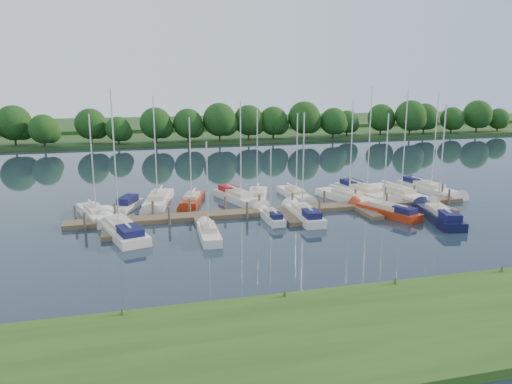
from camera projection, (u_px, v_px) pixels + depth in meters
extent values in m
plane|color=#1A2634|center=(309.00, 237.00, 41.22)|extent=(260.00, 260.00, 0.00)
cube|color=#264B15|center=(416.00, 324.00, 26.07)|extent=(90.00, 10.00, 0.50)
cube|color=brown|center=(280.00, 211.00, 48.72)|extent=(40.00, 2.00, 0.40)
cube|color=brown|center=(109.00, 232.00, 41.95)|extent=(1.20, 4.00, 0.40)
cube|color=brown|center=(203.00, 225.00, 43.92)|extent=(1.20, 4.00, 0.40)
cube|color=brown|center=(289.00, 219.00, 45.89)|extent=(1.20, 4.00, 0.40)
cube|color=brown|center=(369.00, 213.00, 47.86)|extent=(1.20, 4.00, 0.40)
cube|color=brown|center=(441.00, 208.00, 49.83)|extent=(1.20, 4.00, 0.40)
cylinder|color=#473D33|center=(75.00, 216.00, 45.18)|extent=(0.24, 0.24, 2.00)
cylinder|color=#473D33|center=(115.00, 214.00, 46.03)|extent=(0.24, 0.24, 2.00)
cylinder|color=#473D33|center=(153.00, 211.00, 46.88)|extent=(0.24, 0.24, 2.00)
cylinder|color=#473D33|center=(190.00, 209.00, 47.73)|extent=(0.24, 0.24, 2.00)
cylinder|color=#473D33|center=(225.00, 207.00, 48.58)|extent=(0.24, 0.24, 2.00)
cylinder|color=#473D33|center=(259.00, 205.00, 49.43)|extent=(0.24, 0.24, 2.00)
cylinder|color=#473D33|center=(292.00, 202.00, 50.29)|extent=(0.24, 0.24, 2.00)
cylinder|color=#473D33|center=(324.00, 200.00, 51.14)|extent=(0.24, 0.24, 2.00)
cylinder|color=#473D33|center=(355.00, 198.00, 51.99)|extent=(0.24, 0.24, 2.00)
cylinder|color=#473D33|center=(385.00, 196.00, 52.84)|extent=(0.24, 0.24, 2.00)
cylinder|color=#473D33|center=(414.00, 195.00, 53.69)|extent=(0.24, 0.24, 2.00)
cylinder|color=#473D33|center=(442.00, 193.00, 54.54)|extent=(0.24, 0.24, 2.00)
cylinder|color=#473D33|center=(85.00, 223.00, 42.97)|extent=(0.24, 0.24, 2.00)
cylinder|color=#473D33|center=(169.00, 218.00, 44.75)|extent=(0.24, 0.24, 2.00)
cylinder|color=#473D33|center=(247.00, 212.00, 46.52)|extent=(0.24, 0.24, 2.00)
cylinder|color=#473D33|center=(319.00, 207.00, 48.29)|extent=(0.24, 0.24, 2.00)
cylinder|color=#473D33|center=(386.00, 203.00, 50.07)|extent=(0.24, 0.24, 2.00)
cylinder|color=#473D33|center=(449.00, 199.00, 51.84)|extent=(0.24, 0.24, 2.00)
cube|color=#20431A|center=(191.00, 136.00, 111.91)|extent=(180.00, 30.00, 0.60)
cube|color=#345223|center=(179.00, 124.00, 135.40)|extent=(220.00, 40.00, 1.40)
cylinder|color=#38281C|center=(23.00, 143.00, 90.35)|extent=(0.36, 0.36, 2.71)
sphere|color=#0F360E|center=(21.00, 125.00, 89.62)|extent=(6.33, 6.33, 6.33)
sphere|color=#0F360E|center=(30.00, 130.00, 90.34)|extent=(4.52, 4.52, 4.52)
cylinder|color=#38281C|center=(56.00, 142.00, 93.00)|extent=(0.36, 0.36, 2.32)
sphere|color=#0F360E|center=(55.00, 127.00, 92.37)|extent=(5.41, 5.41, 5.41)
sphere|color=#0F360E|center=(62.00, 131.00, 93.02)|extent=(3.86, 3.86, 3.86)
cylinder|color=#38281C|center=(80.00, 143.00, 92.06)|extent=(0.36, 0.36, 2.19)
sphere|color=#0F360E|center=(79.00, 129.00, 91.47)|extent=(5.10, 5.10, 5.10)
sphere|color=#0F360E|center=(86.00, 133.00, 92.09)|extent=(3.64, 3.64, 3.64)
cylinder|color=#38281C|center=(127.00, 140.00, 97.52)|extent=(0.36, 0.36, 1.99)
sphere|color=#0F360E|center=(126.00, 128.00, 96.98)|extent=(4.64, 4.64, 4.64)
sphere|color=#0F360E|center=(131.00, 131.00, 97.56)|extent=(3.32, 3.32, 3.32)
cylinder|color=#38281C|center=(147.00, 139.00, 96.17)|extent=(0.36, 0.36, 2.69)
sphere|color=#0F360E|center=(147.00, 122.00, 95.44)|extent=(6.27, 6.27, 6.27)
sphere|color=#0F360E|center=(154.00, 127.00, 96.16)|extent=(4.48, 4.48, 4.48)
cylinder|color=#38281C|center=(189.00, 138.00, 99.32)|extent=(0.36, 0.36, 2.30)
sphere|color=#0F360E|center=(188.00, 124.00, 98.70)|extent=(5.36, 5.36, 5.36)
sphere|color=#0F360E|center=(194.00, 128.00, 99.34)|extent=(3.83, 3.83, 3.83)
cylinder|color=#38281C|center=(213.00, 138.00, 98.32)|extent=(0.36, 0.36, 2.65)
sphere|color=#0F360E|center=(213.00, 122.00, 97.60)|extent=(6.18, 6.18, 6.18)
sphere|color=#0F360E|center=(220.00, 126.00, 98.31)|extent=(4.41, 4.41, 4.41)
cylinder|color=#38281C|center=(240.00, 136.00, 102.15)|extent=(0.36, 0.36, 2.70)
sphere|color=#0F360E|center=(240.00, 120.00, 101.41)|extent=(6.30, 6.30, 6.30)
sphere|color=#0F360E|center=(246.00, 124.00, 102.13)|extent=(4.50, 4.50, 4.50)
cylinder|color=#38281C|center=(269.00, 135.00, 103.19)|extent=(0.36, 0.36, 2.75)
sphere|color=#0F360E|center=(269.00, 119.00, 102.44)|extent=(6.42, 6.42, 6.42)
sphere|color=#0F360E|center=(276.00, 123.00, 103.17)|extent=(4.59, 4.59, 4.59)
cylinder|color=#38281C|center=(294.00, 133.00, 106.15)|extent=(0.36, 0.36, 2.79)
sphere|color=#0F360E|center=(295.00, 117.00, 105.39)|extent=(6.51, 6.51, 6.51)
sphere|color=#0F360E|center=(300.00, 121.00, 106.13)|extent=(4.65, 4.65, 4.65)
cylinder|color=#38281C|center=(325.00, 134.00, 107.04)|extent=(0.36, 0.36, 2.45)
sphere|color=#0F360E|center=(326.00, 120.00, 106.38)|extent=(5.72, 5.72, 5.72)
sphere|color=#0F360E|center=(330.00, 123.00, 107.05)|extent=(4.08, 4.08, 4.08)
cylinder|color=#38281C|center=(352.00, 133.00, 107.96)|extent=(0.36, 0.36, 2.57)
sphere|color=#0F360E|center=(352.00, 118.00, 107.26)|extent=(6.01, 6.01, 6.01)
sphere|color=#0F360E|center=(357.00, 122.00, 107.96)|extent=(4.29, 4.29, 4.29)
cylinder|color=#38281C|center=(372.00, 131.00, 110.81)|extent=(0.36, 0.36, 2.62)
sphere|color=#0F360E|center=(373.00, 117.00, 110.10)|extent=(6.12, 6.12, 6.12)
sphere|color=#0F360E|center=(378.00, 121.00, 110.80)|extent=(4.37, 4.37, 4.37)
cylinder|color=#38281C|center=(400.00, 133.00, 110.27)|extent=(0.36, 0.36, 2.13)
sphere|color=#0F360E|center=(400.00, 121.00, 109.70)|extent=(4.98, 4.98, 4.98)
sphere|color=#0F360E|center=(404.00, 124.00, 110.30)|extent=(3.56, 3.56, 3.56)
cylinder|color=#38281C|center=(436.00, 131.00, 111.01)|extent=(0.36, 0.36, 2.83)
sphere|color=#0F360E|center=(437.00, 115.00, 110.24)|extent=(6.60, 6.60, 6.60)
sphere|color=#0F360E|center=(442.00, 119.00, 110.98)|extent=(4.72, 4.72, 4.72)
cylinder|color=#38281C|center=(453.00, 130.00, 114.36)|extent=(0.36, 0.36, 2.60)
sphere|color=#0F360E|center=(455.00, 116.00, 113.65)|extent=(6.08, 6.08, 6.08)
sphere|color=#0F360E|center=(459.00, 120.00, 114.35)|extent=(4.34, 4.34, 4.34)
cylinder|color=#38281C|center=(466.00, 130.00, 116.77)|extent=(0.36, 0.36, 2.26)
sphere|color=#0F360E|center=(467.00, 118.00, 116.16)|extent=(5.26, 5.26, 5.26)
sphere|color=#0F360E|center=(470.00, 121.00, 116.79)|extent=(3.76, 3.76, 3.76)
cylinder|color=#38281C|center=(497.00, 129.00, 117.38)|extent=(0.36, 0.36, 2.54)
sphere|color=#0F360E|center=(499.00, 115.00, 116.69)|extent=(5.94, 5.94, 5.94)
sphere|color=#0F360E|center=(502.00, 119.00, 117.38)|extent=(4.24, 4.24, 4.24)
cube|color=silver|center=(94.00, 215.00, 47.28)|extent=(3.77, 6.95, 1.05)
cone|color=silver|center=(104.00, 224.00, 44.51)|extent=(1.59, 2.51, 0.94)
cube|color=#C4B796|center=(95.00, 209.00, 46.86)|extent=(2.23, 3.29, 0.48)
cylinder|color=silver|center=(92.00, 164.00, 45.61)|extent=(0.12, 0.12, 9.03)
cylinder|color=silver|center=(92.00, 203.00, 47.61)|extent=(0.99, 2.91, 0.10)
cylinder|color=silver|center=(92.00, 203.00, 47.61)|extent=(0.98, 2.62, 0.20)
cube|color=silver|center=(128.00, 207.00, 50.22)|extent=(3.42, 4.96, 0.91)
cone|color=silver|center=(118.00, 213.00, 47.94)|extent=(1.31, 1.62, 0.78)
cube|color=#121440|center=(128.00, 200.00, 50.06)|extent=(2.24, 2.90, 0.82)
cube|color=silver|center=(159.00, 202.00, 52.37)|extent=(3.81, 7.98, 1.19)
cone|color=silver|center=(153.00, 211.00, 48.62)|extent=(1.65, 2.87, 1.08)
cube|color=#C4B796|center=(158.00, 196.00, 51.82)|extent=(2.35, 3.74, 0.54)
cylinder|color=silver|center=(155.00, 148.00, 50.33)|extent=(0.12, 0.12, 10.39)
cylinder|color=silver|center=(160.00, 189.00, 52.85)|extent=(0.87, 3.40, 0.10)
cylinder|color=silver|center=(160.00, 189.00, 52.85)|extent=(0.88, 3.05, 0.20)
cube|color=#9D280E|center=(193.00, 201.00, 52.70)|extent=(3.52, 6.43, 1.01)
cone|color=#9D280E|center=(187.00, 209.00, 49.68)|extent=(1.48, 2.33, 0.87)
cube|color=#C4B796|center=(192.00, 196.00, 52.25)|extent=(2.08, 3.05, 0.46)
cylinder|color=silver|center=(190.00, 158.00, 51.05)|extent=(0.12, 0.12, 8.36)
cylinder|color=silver|center=(193.00, 191.00, 53.08)|extent=(0.93, 2.69, 0.10)
cylinder|color=silver|center=(193.00, 191.00, 53.08)|extent=(0.94, 2.42, 0.20)
cube|color=silver|center=(238.00, 200.00, 53.30)|extent=(4.11, 7.58, 1.17)
cone|color=silver|center=(256.00, 207.00, 50.28)|extent=(1.73, 2.74, 1.02)
cube|color=#C4B796|center=(239.00, 193.00, 52.83)|extent=(2.43, 3.59, 0.53)
cube|color=maroon|center=(228.00, 188.00, 54.81)|extent=(2.01, 2.52, 0.59)
cylinder|color=silver|center=(241.00, 149.00, 51.47)|extent=(0.12, 0.12, 9.86)
cylinder|color=silver|center=(234.00, 188.00, 53.65)|extent=(1.06, 3.17, 0.10)
cylinder|color=silver|center=(234.00, 188.00, 53.65)|extent=(1.05, 2.85, 0.20)
cube|color=silver|center=(258.00, 198.00, 54.20)|extent=(3.79, 6.94, 1.10)
cone|color=silver|center=(256.00, 205.00, 50.95)|extent=(1.60, 2.51, 0.94)
cube|color=#C4B796|center=(257.00, 192.00, 53.72)|extent=(2.24, 3.29, 0.50)
cylinder|color=silver|center=(257.00, 152.00, 52.43)|extent=(0.12, 0.12, 9.02)
cylinder|color=silver|center=(258.00, 186.00, 54.61)|extent=(1.00, 2.90, 0.10)
cylinder|color=silver|center=(258.00, 186.00, 54.61)|extent=(0.99, 2.61, 0.20)
cube|color=silver|center=(294.00, 195.00, 55.22)|extent=(2.14, 6.47, 1.01)
cone|color=silver|center=(305.00, 202.00, 52.27)|extent=(1.02, 2.28, 0.89)
cube|color=#C4B796|center=(295.00, 191.00, 54.79)|extent=(1.50, 2.94, 0.46)
cylinder|color=silver|center=(297.00, 153.00, 53.57)|extent=(0.12, 0.12, 8.61)
cylinder|color=silver|center=(292.00, 186.00, 55.59)|extent=(0.26, 2.87, 0.10)
cylinder|color=silver|center=(292.00, 186.00, 55.59)|extent=(0.34, 2.56, 0.20)
cube|color=silver|center=(344.00, 199.00, 53.69)|extent=(4.25, 7.67, 1.13)
cone|color=silver|center=(369.00, 206.00, 50.66)|extent=(1.78, 2.78, 1.03)
cube|color=#C4B796|center=(347.00, 193.00, 53.23)|extent=(2.50, 3.64, 0.52)
cylinder|color=silver|center=(351.00, 148.00, 51.85)|extent=(0.12, 0.12, 9.98)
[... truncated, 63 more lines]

